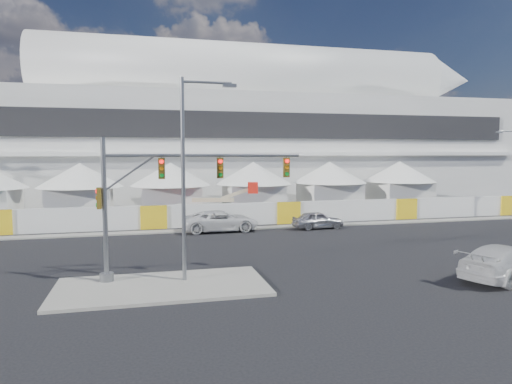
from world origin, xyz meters
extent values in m
plane|color=black|center=(0.00, 0.00, 0.00)|extent=(160.00, 160.00, 0.00)
cube|color=gray|center=(-6.00, -3.00, 0.07)|extent=(10.00, 5.00, 0.15)
cube|color=gray|center=(20.00, 12.50, 0.06)|extent=(80.00, 1.20, 0.12)
cube|color=silver|center=(8.00, 42.00, 7.00)|extent=(80.00, 24.00, 14.00)
cube|color=black|center=(8.00, 29.85, 9.80)|extent=(68.00, 0.30, 3.20)
cube|color=white|center=(8.00, 29.60, 6.30)|extent=(72.00, 0.80, 0.50)
cylinder|color=white|center=(8.00, 40.00, 17.78)|extent=(57.60, 8.40, 8.40)
cylinder|color=white|center=(10.00, 40.00, 17.36)|extent=(51.60, 6.80, 6.80)
cylinder|color=white|center=(12.00, 40.00, 16.94)|extent=(45.60, 5.20, 5.20)
cone|color=white|center=(40.80, 40.00, 18.00)|extent=(8.00, 7.60, 7.60)
cube|color=white|center=(-13.00, 24.00, 1.50)|extent=(6.00, 6.00, 3.00)
cone|color=white|center=(-13.00, 24.00, 4.20)|extent=(8.40, 8.40, 2.40)
cube|color=white|center=(-4.00, 24.00, 1.50)|extent=(6.00, 6.00, 3.00)
cone|color=white|center=(-4.00, 24.00, 4.20)|extent=(8.40, 8.40, 2.40)
cube|color=white|center=(5.00, 24.00, 1.50)|extent=(6.00, 6.00, 3.00)
cone|color=white|center=(5.00, 24.00, 4.20)|extent=(8.40, 8.40, 2.40)
cube|color=white|center=(14.00, 24.00, 1.50)|extent=(6.00, 6.00, 3.00)
cone|color=white|center=(14.00, 24.00, 4.20)|extent=(8.40, 8.40, 2.40)
cube|color=white|center=(23.00, 24.00, 1.50)|extent=(6.00, 6.00, 3.00)
cone|color=white|center=(23.00, 24.00, 4.20)|extent=(8.40, 8.40, 2.40)
cube|color=white|center=(6.00, 14.50, 1.00)|extent=(70.00, 0.25, 2.00)
imported|color=#A1A1A6|center=(7.59, 11.27, 0.74)|extent=(1.90, 4.41, 1.48)
imported|color=silver|center=(-0.64, 11.98, 0.86)|extent=(2.87, 6.20, 1.72)
imported|color=silver|center=(11.18, -5.56, 0.88)|extent=(4.58, 6.55, 1.76)
imported|color=black|center=(30.45, 17.58, 0.71)|extent=(1.75, 4.21, 1.43)
cylinder|color=slate|center=(-8.62, -1.63, 3.69)|extent=(0.24, 0.24, 7.08)
cylinder|color=slate|center=(-8.62, -1.63, 0.35)|extent=(0.69, 0.69, 0.40)
cylinder|color=slate|center=(-3.64, -1.63, 6.35)|extent=(9.96, 0.16, 0.16)
cube|color=#594714|center=(-5.87, -1.63, 5.70)|extent=(0.32, 0.22, 1.05)
cube|color=#594714|center=(-2.92, -1.63, 5.70)|extent=(0.32, 0.22, 1.05)
cube|color=#594714|center=(0.65, -1.63, 5.70)|extent=(0.32, 0.22, 1.05)
cube|color=#594714|center=(-8.87, -1.63, 4.28)|extent=(0.22, 0.32, 1.05)
cylinder|color=slate|center=(-4.86, -2.34, 5.13)|extent=(0.20, 0.20, 9.97)
cylinder|color=slate|center=(-3.65, -2.34, 9.90)|extent=(2.44, 0.13, 0.13)
cube|color=slate|center=(-2.54, -2.34, 9.79)|extent=(0.66, 0.28, 0.17)
cylinder|color=slate|center=(27.58, 12.50, 8.51)|extent=(2.13, 0.12, 0.12)
cube|color=slate|center=(26.62, 12.50, 8.42)|extent=(0.58, 0.24, 0.15)
cube|color=red|center=(-1.71, 17.43, 0.57)|extent=(3.97, 2.38, 1.13)
cube|color=beige|center=(-0.48, 17.43, 2.06)|extent=(3.91, 1.16, 0.36)
cube|color=beige|center=(1.79, 17.43, 2.68)|extent=(3.03, 0.93, 1.25)
cube|color=red|center=(3.23, 17.43, 3.19)|extent=(1.10, 1.10, 1.03)
camera|label=1|loc=(-6.73, -24.83, 6.52)|focal=32.00mm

